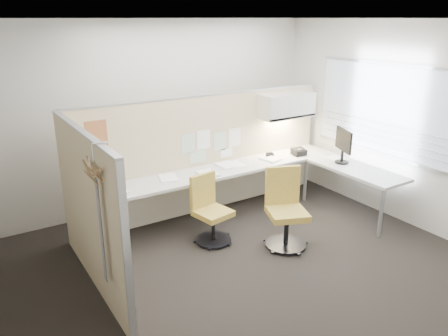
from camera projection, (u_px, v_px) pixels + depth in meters
floor at (234, 265)px, 5.23m from camera, size 5.50×4.50×0.01m
ceiling at (236, 18)px, 4.31m from camera, size 5.50×4.50×0.01m
wall_back at (152, 116)px, 6.56m from camera, size 5.50×0.02×2.80m
wall_front at (419, 236)px, 2.98m from camera, size 5.50×0.02×2.80m
wall_right at (396, 123)px, 6.17m from camera, size 0.02×4.50×2.80m
window_pane at (397, 112)px, 6.10m from camera, size 0.01×2.80×1.30m
partition_back at (206, 155)px, 6.49m from camera, size 4.10×0.06×1.75m
partition_left at (90, 212)px, 4.58m from camera, size 0.06×2.20×1.75m
desk at (244, 176)px, 6.40m from camera, size 4.00×2.07×0.73m
overhead_bin at (286, 105)px, 6.81m from camera, size 0.90×0.36×0.38m
task_light_strip at (286, 119)px, 6.87m from camera, size 0.60×0.06×0.02m
pinned_papers at (211, 144)px, 6.46m from camera, size 1.01×0.00×0.47m
poster at (96, 134)px, 5.48m from camera, size 0.28×0.00×0.35m
chair_left at (210, 212)px, 5.68m from camera, size 0.49×0.50×0.89m
chair_right at (285, 211)px, 5.57m from camera, size 0.61×0.63×1.01m
monitor at (343, 144)px, 6.48m from camera, size 0.22×0.47×0.52m
phone at (298, 152)px, 6.94m from camera, size 0.23×0.22×0.12m
stapler at (270, 156)px, 6.84m from camera, size 0.14×0.05×0.05m
tape_dispenser at (270, 154)px, 6.89m from camera, size 0.10×0.06×0.06m
coat_hook at (95, 183)px, 3.86m from camera, size 0.18×0.45×1.34m
paper_stack_0 at (116, 191)px, 5.48m from camera, size 0.25×0.32×0.03m
paper_stack_1 at (168, 178)px, 5.93m from camera, size 0.30×0.35×0.02m
paper_stack_2 at (208, 174)px, 6.06m from camera, size 0.23×0.30×0.04m
paper_stack_3 at (235, 165)px, 6.49m from camera, size 0.24×0.31×0.01m
paper_stack_4 at (270, 159)px, 6.73m from camera, size 0.28×0.34×0.03m
paper_stack_5 at (338, 159)px, 6.74m from camera, size 0.26×0.32×0.02m
paper_stack_6 at (226, 165)px, 6.44m from camera, size 0.24×0.30×0.03m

